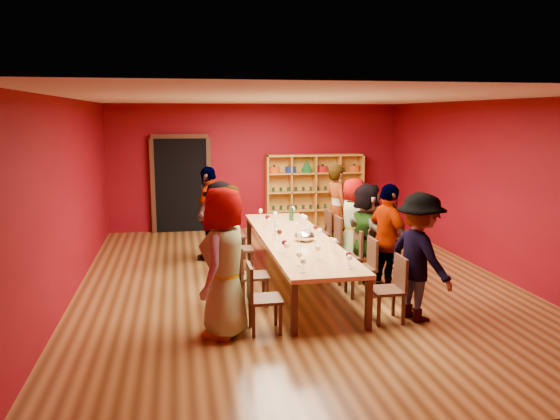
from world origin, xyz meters
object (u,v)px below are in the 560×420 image
(person_left_3, at_px, (220,228))
(person_right_2, at_px, (367,233))
(chair_person_left_4, at_px, (230,233))
(person_left_1, at_px, (228,247))
(chair_person_right_2, at_px, (352,253))
(chair_person_left_3, at_px, (236,246))
(tasting_table, at_px, (296,241))
(chair_person_right_0, at_px, (393,285))
(person_left_0, at_px, (224,262))
(chair_person_left_0, at_px, (259,295))
(wine_bottle, at_px, (291,214))
(chair_person_left_1, at_px, (248,272))
(spittoon_bowl, at_px, (305,236))
(shelving_unit, at_px, (314,188))
(person_left_4, at_px, (210,213))
(person_right_4, at_px, (337,209))
(person_right_3, at_px, (353,221))
(chair_person_right_3, at_px, (332,238))
(chair_person_right_4, at_px, (322,230))
(person_right_0, at_px, (420,257))
(person_right_1, at_px, (388,240))
(chair_person_right_1, at_px, (365,264))

(person_left_3, distance_m, person_right_2, 2.50)
(chair_person_left_4, bearing_deg, person_left_1, -95.96)
(chair_person_right_2, bearing_deg, chair_person_left_3, 154.90)
(tasting_table, bearing_deg, chair_person_right_0, -64.68)
(person_left_0, bearing_deg, chair_person_right_2, 153.69)
(chair_person_left_0, relative_size, wine_bottle, 2.64)
(chair_person_left_1, height_order, spittoon_bowl, spittoon_bowl)
(shelving_unit, bearing_deg, chair_person_left_1, -113.70)
(person_left_4, relative_size, chair_person_right_0, 2.01)
(chair_person_left_0, distance_m, person_right_4, 4.24)
(person_left_3, distance_m, chair_person_right_2, 2.28)
(shelving_unit, bearing_deg, person_right_3, -91.53)
(person_left_3, height_order, person_left_4, person_left_4)
(chair_person_left_0, bearing_deg, person_left_0, 180.00)
(person_left_3, height_order, chair_person_right_3, person_left_3)
(person_left_3, xyz_separation_m, chair_person_right_4, (2.10, 1.00, -0.32))
(person_right_0, distance_m, person_right_1, 1.09)
(chair_person_right_1, bearing_deg, chair_person_left_4, 125.05)
(chair_person_right_0, xyz_separation_m, person_right_2, (0.26, 1.76, 0.33))
(chair_person_left_4, xyz_separation_m, person_left_4, (-0.39, 0.00, 0.40))
(tasting_table, distance_m, person_left_0, 2.39)
(chair_person_right_1, distance_m, person_right_2, 0.80)
(chair_person_right_2, bearing_deg, tasting_table, 170.02)
(person_left_3, bearing_deg, person_right_2, 92.06)
(person_right_4, relative_size, wine_bottle, 5.34)
(person_right_0, bearing_deg, chair_person_right_0, 74.02)
(person_right_0, relative_size, person_right_3, 1.09)
(chair_person_right_4, xyz_separation_m, person_right_4, (0.29, -0.00, 0.40))
(shelving_unit, distance_m, spittoon_bowl, 4.73)
(tasting_table, bearing_deg, person_left_0, -124.13)
(chair_person_left_0, bearing_deg, chair_person_right_2, 44.84)
(tasting_table, xyz_separation_m, chair_person_right_2, (0.91, -0.16, -0.20))
(chair_person_left_1, distance_m, person_right_1, 2.21)
(chair_person_right_2, xyz_separation_m, chair_person_right_4, (0.00, 1.85, 0.00))
(chair_person_right_2, xyz_separation_m, chair_person_right_3, (0.00, 1.14, 0.00))
(person_left_3, bearing_deg, tasting_table, 81.69)
(chair_person_left_3, bearing_deg, person_left_1, -99.79)
(person_right_0, height_order, spittoon_bowl, person_right_0)
(chair_person_left_4, bearing_deg, person_left_0, -96.51)
(person_left_3, bearing_deg, spittoon_bowl, 76.22)
(person_left_4, distance_m, person_right_0, 4.49)
(chair_person_left_4, distance_m, chair_person_right_0, 4.11)
(chair_person_left_1, relative_size, chair_person_right_1, 1.00)
(person_left_1, bearing_deg, person_left_4, 163.21)
(person_left_1, xyz_separation_m, chair_person_right_4, (2.10, 2.62, -0.39))
(chair_person_right_3, height_order, chair_person_right_4, same)
(shelving_unit, relative_size, chair_person_left_1, 2.70)
(chair_person_left_0, distance_m, chair_person_right_0, 1.82)
(person_right_0, relative_size, person_right_4, 0.97)
(chair_person_left_3, distance_m, chair_person_right_1, 2.38)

